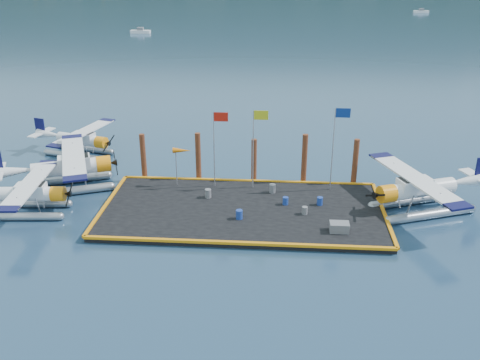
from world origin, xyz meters
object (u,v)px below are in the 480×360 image
object	(u,v)px
drum_0	(208,193)
flagpole_blue	(336,137)
piling_1	(198,158)
drum_2	(285,201)
flagpole_yellow	(256,137)
piling_0	(143,158)
seaplane_b	(69,170)
seaplane_a	(27,196)
flagpole_red	(217,138)
drum_4	(320,201)
drum_3	(239,214)
piling_3	(304,160)
seaplane_c	(81,141)
crate	(339,227)
windsock	(182,151)
piling_4	(355,163)
drum_5	(272,188)
piling_2	(254,162)
drum_1	(305,210)
seaplane_d	(419,192)

from	to	relation	value
drum_0	flagpole_blue	world-z (taller)	flagpole_blue
flagpole_blue	piling_1	size ratio (longest dim) A/B	1.55
drum_2	flagpole_yellow	world-z (taller)	flagpole_yellow
piling_0	seaplane_b	bearing A→B (deg)	-158.78
drum_0	piling_0	xyz separation A→B (m)	(-5.76, 3.77, 1.27)
seaplane_a	flagpole_red	size ratio (longest dim) A/B	1.50
seaplane_b	drum_4	world-z (taller)	seaplane_b
drum_4	flagpole_red	world-z (taller)	flagpole_red
drum_3	piling_3	size ratio (longest dim) A/B	0.15
seaplane_c	piling_1	xyz separation A→B (m)	(11.70, -5.37, 0.74)
drum_2	crate	xyz separation A→B (m)	(3.52, -3.84, 0.03)
windsock	flagpole_yellow	bearing A→B (deg)	0.00
piling_4	drum_5	bearing A→B (deg)	-158.71
piling_2	crate	bearing A→B (deg)	-54.09
drum_1	drum_2	size ratio (longest dim) A/B	0.98
drum_2	piling_2	distance (m)	5.34
drum_5	seaplane_c	bearing A→B (deg)	156.05
drum_2	piling_4	distance (m)	7.22
piling_0	flagpole_yellow	bearing A→B (deg)	-9.86
drum_5	piling_4	size ratio (longest dim) A/B	0.17
seaplane_b	flagpole_yellow	world-z (taller)	flagpole_yellow
drum_5	piling_1	bearing A→B (deg)	157.47
seaplane_b	drum_1	xyz separation A→B (m)	(18.32, -3.91, -0.95)
windsock	piling_2	xyz separation A→B (m)	(5.53, 1.60, -1.33)
seaplane_a	piling_1	xyz separation A→B (m)	(11.37, 6.61, 0.71)
seaplane_b	drum_1	distance (m)	18.75
piling_2	piling_4	bearing A→B (deg)	0.00
drum_2	piling_2	world-z (taller)	piling_2
drum_2	piling_0	size ratio (longest dim) A/B	0.14
drum_0	flagpole_red	bearing A→B (deg)	78.29
flagpole_red	piling_2	distance (m)	4.07
seaplane_a	flagpole_red	world-z (taller)	flagpole_red
drum_0	drum_5	distance (m)	4.96
seaplane_c	drum_5	size ratio (longest dim) A/B	13.06
drum_4	flagpole_blue	size ratio (longest dim) A/B	0.09
crate	piling_1	distance (m)	13.56
seaplane_c	drum_0	bearing A→B (deg)	70.22
drum_2	flagpole_yellow	size ratio (longest dim) A/B	0.09
piling_2	drum_1	bearing A→B (deg)	-57.10
drum_3	flagpole_blue	distance (m)	9.61
seaplane_c	drum_4	distance (m)	23.40
piling_3	drum_4	bearing A→B (deg)	-76.79
piling_0	windsock	bearing A→B (deg)	-24.73
drum_3	drum_0	bearing A→B (deg)	128.34
windsock	drum_3	bearing A→B (deg)	-48.20
drum_4	drum_3	bearing A→B (deg)	-155.12
seaplane_c	piling_3	bearing A→B (deg)	90.54
seaplane_d	drum_1	world-z (taller)	seaplane_d
seaplane_d	drum_2	bearing A→B (deg)	70.79
drum_5	piling_3	size ratio (longest dim) A/B	0.16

